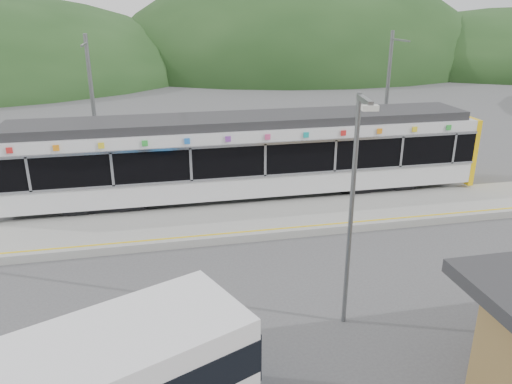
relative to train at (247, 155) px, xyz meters
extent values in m
plane|color=#4C4C4F|center=(0.61, -6.00, -2.06)|extent=(120.00, 120.00, 0.00)
ellipsoid|color=#1E3D19|center=(16.61, 48.00, -2.06)|extent=(52.00, 39.00, 26.00)
ellipsoid|color=#1E3D19|center=(45.61, 42.00, -2.06)|extent=(44.00, 33.00, 16.00)
cube|color=#9E9E99|center=(0.61, -2.70, -1.91)|extent=(26.00, 3.20, 0.30)
cube|color=yellow|center=(0.61, -4.00, -1.76)|extent=(26.00, 0.10, 0.01)
cube|color=black|center=(-6.02, 0.00, -1.76)|extent=(3.20, 2.20, 0.56)
cube|color=black|center=(5.98, 0.00, -1.76)|extent=(3.20, 2.20, 0.56)
cube|color=silver|center=(-0.02, 0.00, -1.02)|extent=(20.00, 2.90, 0.92)
cube|color=black|center=(-0.02, 0.00, 0.16)|extent=(20.00, 2.96, 1.45)
cube|color=silver|center=(-0.02, -1.50, -0.51)|extent=(20.00, 0.05, 0.10)
cube|color=silver|center=(-0.02, -1.50, 0.84)|extent=(20.00, 0.05, 0.10)
cube|color=silver|center=(-0.02, 0.00, 1.11)|extent=(20.00, 2.90, 0.45)
cube|color=#2D2D30|center=(-0.02, 0.00, 1.52)|extent=(19.40, 2.50, 0.36)
cube|color=yellow|center=(10.10, 0.00, -0.16)|extent=(0.24, 2.92, 3.00)
cube|color=silver|center=(-8.52, -1.50, 0.16)|extent=(0.10, 0.05, 1.35)
cube|color=silver|center=(-5.52, -1.50, 0.16)|extent=(0.10, 0.05, 1.35)
cube|color=silver|center=(-2.52, -1.50, 0.16)|extent=(0.10, 0.05, 1.35)
cube|color=silver|center=(0.48, -1.50, 0.16)|extent=(0.10, 0.05, 1.35)
cube|color=silver|center=(3.48, -1.50, 0.16)|extent=(0.10, 0.05, 1.35)
cube|color=silver|center=(6.48, -1.50, 0.16)|extent=(0.10, 0.05, 1.35)
cube|color=silver|center=(8.98, -1.50, 0.16)|extent=(0.10, 0.05, 1.35)
cube|color=red|center=(-9.02, -1.49, 1.12)|extent=(0.22, 0.04, 0.22)
cube|color=orange|center=(-7.42, -1.49, 1.12)|extent=(0.22, 0.04, 0.22)
cube|color=yellow|center=(-5.82, -1.49, 1.12)|extent=(0.22, 0.04, 0.22)
cube|color=green|center=(-4.22, -1.49, 1.12)|extent=(0.22, 0.04, 0.22)
cube|color=blue|center=(-2.62, -1.49, 1.12)|extent=(0.22, 0.04, 0.22)
cube|color=purple|center=(-1.02, -1.49, 1.12)|extent=(0.22, 0.04, 0.22)
cube|color=#E54C8C|center=(0.58, -1.49, 1.12)|extent=(0.22, 0.04, 0.22)
cube|color=#19A5A5|center=(2.18, -1.49, 1.12)|extent=(0.22, 0.04, 0.22)
cube|color=red|center=(3.78, -1.49, 1.12)|extent=(0.22, 0.04, 0.22)
cube|color=orange|center=(5.38, -1.49, 1.12)|extent=(0.22, 0.04, 0.22)
cube|color=yellow|center=(6.98, -1.49, 1.12)|extent=(0.22, 0.04, 0.22)
cube|color=green|center=(8.58, -1.49, 1.12)|extent=(0.22, 0.04, 0.22)
cylinder|color=slate|center=(-6.39, 2.60, 1.44)|extent=(0.18, 0.18, 7.00)
cube|color=slate|center=(-6.39, 1.80, 4.54)|extent=(0.08, 1.80, 0.08)
cylinder|color=slate|center=(7.61, 2.60, 1.44)|extent=(0.18, 0.18, 7.00)
cube|color=slate|center=(7.61, 1.80, 4.54)|extent=(0.08, 1.80, 0.08)
cylinder|color=slate|center=(0.85, -9.56, 1.04)|extent=(0.12, 0.12, 6.22)
cube|color=slate|center=(0.85, -10.03, 4.05)|extent=(0.28, 1.04, 0.12)
cube|color=silver|center=(0.85, -10.50, 3.97)|extent=(0.37, 0.23, 0.12)
camera|label=1|loc=(-3.87, -20.36, 6.00)|focal=35.00mm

